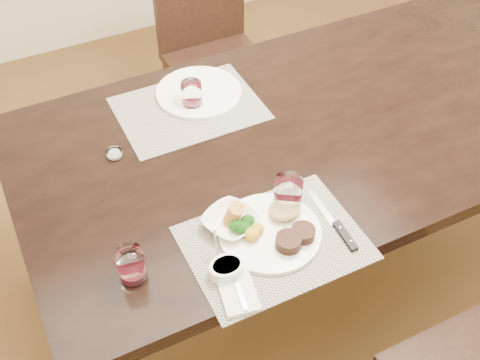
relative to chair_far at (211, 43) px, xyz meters
name	(u,v)px	position (x,y,z in m)	size (l,w,h in m)	color
ground_plane	(308,261)	(0.00, -0.93, -0.50)	(4.50, 4.50, 0.00)	#483017
dining_table	(325,139)	(0.00, -0.93, 0.16)	(2.00, 1.00, 0.75)	black
chair_far	(211,43)	(0.00, 0.00, 0.00)	(0.42, 0.42, 0.90)	black
placemat_near	(274,243)	(-0.40, -1.30, 0.25)	(0.46, 0.34, 0.00)	gray
placemat_far	(189,108)	(-0.38, -0.68, 0.25)	(0.46, 0.34, 0.00)	gray
dinner_plate	(275,229)	(-0.38, -1.27, 0.27)	(0.28, 0.28, 0.05)	white
napkin_fork	(236,288)	(-0.55, -1.39, 0.26)	(0.11, 0.17, 0.02)	white
steak_knife	(339,229)	(-0.22, -1.34, 0.26)	(0.03, 0.24, 0.01)	silver
cracker_bowl	(230,221)	(-0.47, -1.20, 0.27)	(0.18, 0.18, 0.06)	white
sauce_ramekin	(227,268)	(-0.55, -1.34, 0.27)	(0.09, 0.14, 0.07)	white
wine_glass_near	(288,196)	(-0.31, -1.21, 0.30)	(0.08, 0.08, 0.11)	white
far_plate	(199,92)	(-0.32, -0.63, 0.26)	(0.29, 0.29, 0.01)	white
wine_glass_far	(192,96)	(-0.36, -0.68, 0.29)	(0.07, 0.07, 0.09)	white
wine_glass_side	(132,266)	(-0.76, -1.24, 0.29)	(0.07, 0.07, 0.10)	white
salt_cellar	(114,154)	(-0.67, -0.79, 0.26)	(0.05, 0.05, 0.02)	white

